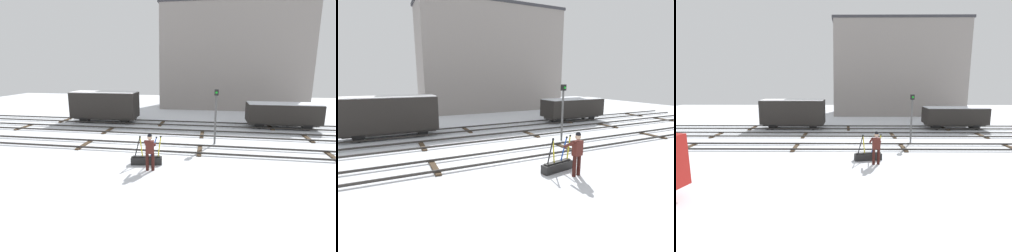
% 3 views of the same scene
% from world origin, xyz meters
% --- Properties ---
extents(ground_plane, '(60.00, 60.00, 0.00)m').
position_xyz_m(ground_plane, '(0.00, 0.00, 0.00)').
color(ground_plane, silver).
extents(track_main_line, '(44.00, 1.94, 0.18)m').
position_xyz_m(track_main_line, '(0.00, 0.00, 0.11)').
color(track_main_line, '#2D2B28').
rests_on(track_main_line, ground_plane).
extents(track_siding_near, '(44.00, 1.94, 0.18)m').
position_xyz_m(track_siding_near, '(0.00, 3.76, 0.11)').
color(track_siding_near, '#2D2B28').
rests_on(track_siding_near, ground_plane).
extents(track_siding_far, '(44.00, 1.94, 0.18)m').
position_xyz_m(track_siding_far, '(0.00, 6.90, 0.11)').
color(track_siding_far, '#2D2B28').
rests_on(track_siding_far, ground_plane).
extents(switch_lever_frame, '(1.56, 0.61, 1.45)m').
position_xyz_m(switch_lever_frame, '(1.03, -2.49, 0.25)').
color(switch_lever_frame, black).
rests_on(switch_lever_frame, ground_plane).
extents(rail_worker, '(0.61, 0.74, 1.77)m').
position_xyz_m(rail_worker, '(1.37, -3.22, 1.00)').
color(rail_worker, '#351511').
rests_on(rail_worker, ground_plane).
extents(signal_post, '(0.24, 0.32, 3.40)m').
position_xyz_m(signal_post, '(4.37, 1.57, 2.11)').
color(signal_post, '#4C4C4C').
rests_on(signal_post, ground_plane).
extents(apartment_building, '(16.42, 5.94, 11.73)m').
position_xyz_m(apartment_building, '(6.33, 17.69, 5.87)').
color(apartment_building, gray).
rests_on(apartment_building, ground_plane).
extents(freight_car_far_end, '(5.65, 1.97, 2.65)m').
position_xyz_m(freight_car_far_end, '(-4.99, 6.90, 1.51)').
color(freight_car_far_end, '#2D2B28').
rests_on(freight_car_far_end, ground_plane).
extents(freight_car_near_switch, '(5.43, 2.02, 1.98)m').
position_xyz_m(freight_car_near_switch, '(9.61, 6.90, 1.17)').
color(freight_car_near_switch, '#2D2B28').
rests_on(freight_car_near_switch, ground_plane).
extents(perched_bird_roof_left, '(0.28, 0.19, 0.13)m').
position_xyz_m(perched_bird_roof_left, '(13.07, 19.06, 11.79)').
color(perched_bird_roof_left, '#514C47').
rests_on(perched_bird_roof_left, apartment_building).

